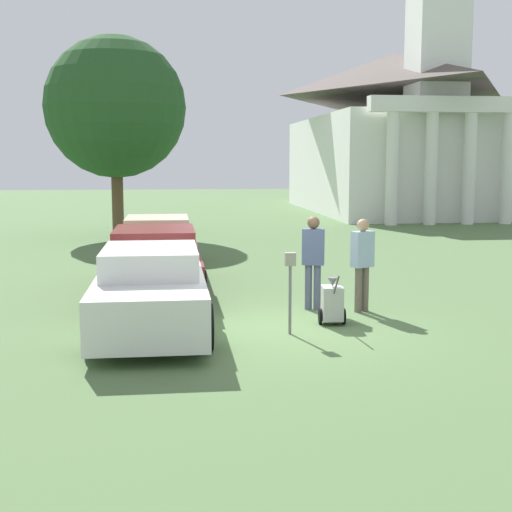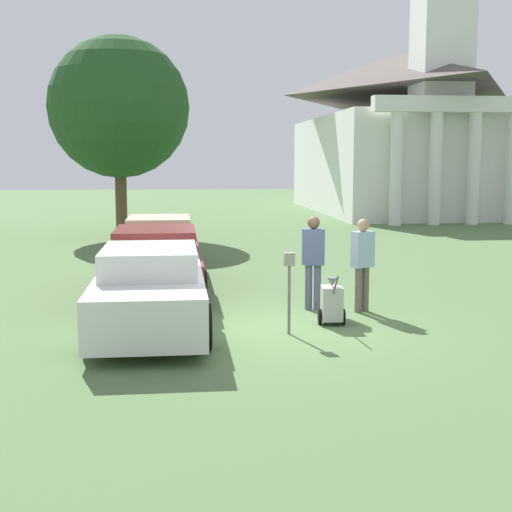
% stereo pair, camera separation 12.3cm
% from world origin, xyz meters
% --- Properties ---
extents(ground_plane, '(120.00, 120.00, 0.00)m').
position_xyz_m(ground_plane, '(0.00, 0.00, 0.00)').
color(ground_plane, '#517042').
extents(parked_car_white, '(1.96, 5.26, 1.43)m').
position_xyz_m(parked_car_white, '(-2.23, 0.25, 0.68)').
color(parked_car_white, silver).
rests_on(parked_car_white, ground_plane).
extents(parked_car_maroon, '(2.09, 5.29, 1.45)m').
position_xyz_m(parked_car_maroon, '(-2.23, 3.55, 0.69)').
color(parked_car_maroon, maroon).
rests_on(parked_car_maroon, ground_plane).
extents(parked_car_cream, '(1.99, 5.06, 1.43)m').
position_xyz_m(parked_car_cream, '(-2.23, 6.89, 0.66)').
color(parked_car_cream, beige).
rests_on(parked_car_cream, ground_plane).
extents(parking_meter, '(0.18, 0.09, 1.38)m').
position_xyz_m(parking_meter, '(0.09, -0.49, 0.96)').
color(parking_meter, slate).
rests_on(parking_meter, ground_plane).
extents(person_worker, '(0.47, 0.33, 1.83)m').
position_xyz_m(person_worker, '(0.86, 1.41, 1.05)').
color(person_worker, '#515670').
rests_on(person_worker, ground_plane).
extents(person_supervisor, '(0.47, 0.38, 1.80)m').
position_xyz_m(person_supervisor, '(1.76, 1.11, 1.03)').
color(person_supervisor, '#665B4C').
rests_on(person_supervisor, ground_plane).
extents(equipment_cart, '(0.49, 1.00, 1.00)m').
position_xyz_m(equipment_cart, '(0.96, 0.13, 0.39)').
color(equipment_cart, '#B2B2AD').
rests_on(equipment_cart, ground_plane).
extents(church, '(9.19, 17.49, 24.53)m').
position_xyz_m(church, '(10.69, 27.13, 5.23)').
color(church, white).
rests_on(church, ground_plane).
extents(shade_tree, '(5.29, 5.29, 7.52)m').
position_xyz_m(shade_tree, '(-3.87, 15.57, 4.86)').
color(shade_tree, brown).
rests_on(shade_tree, ground_plane).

